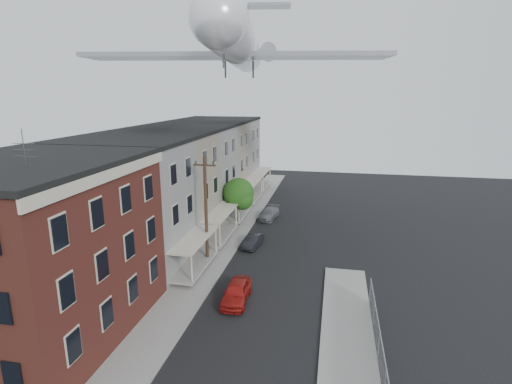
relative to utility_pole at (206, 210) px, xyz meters
The scene contains 16 objects.
sidewalk_left 7.57m from the utility_pole, 89.05° to the left, with size 3.00×62.00×0.12m, color gray.
sidewalk_right 16.99m from the utility_pole, 47.23° to the right, with size 3.00×26.00×0.12m, color gray.
curb_left 7.72m from the utility_pole, 75.52° to the left, with size 0.15×62.00×0.14m, color gray.
curb_right 16.07m from the utility_pole, 51.19° to the right, with size 0.15×26.00×0.14m, color gray.
corner_building 12.73m from the utility_pole, 120.17° to the right, with size 10.31×12.30×12.15m.
row_house_a 6.55m from the utility_pole, 166.73° to the right, with size 11.98×7.00×10.30m.
row_house_b 8.42m from the utility_pole, 139.15° to the left, with size 11.98×7.00×10.30m.
row_house_c 14.03m from the utility_pole, 116.97° to the left, with size 11.98×7.00×10.30m.
row_house_d 20.52m from the utility_pole, 108.07° to the left, with size 11.98×7.00×10.30m.
row_house_e 27.26m from the utility_pole, 103.50° to the left, with size 11.98×7.00×10.30m.
utility_pole is the anchor object (origin of this frame).
street_tree 10.00m from the utility_pole, 88.11° to the left, with size 3.22×3.20×5.20m.
car_near 7.69m from the utility_pole, 54.67° to the right, with size 1.63×4.04×1.38m, color #A71915.
car_mid 6.77m from the utility_pole, 57.65° to the left, with size 1.15×3.30×1.09m, color black.
car_far 14.07m from the utility_pole, 77.49° to the left, with size 1.66×4.09×1.19m, color slate.
airplane 16.21m from the utility_pole, 86.41° to the left, with size 26.98×30.81×8.86m.
Camera 1 is at (4.33, -11.08, 13.75)m, focal length 28.00 mm.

